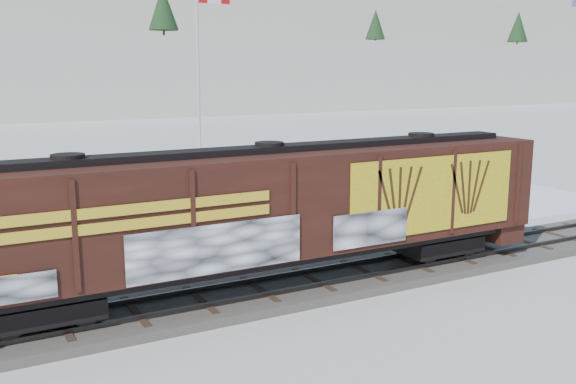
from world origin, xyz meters
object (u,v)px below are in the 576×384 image
hopper_railcar (270,207)px  car_silver (87,249)px  car_dark (416,206)px  car_white (357,203)px  flagpole (202,124)px

hopper_railcar → car_silver: hopper_railcar is taller
hopper_railcar → car_dark: 12.26m
hopper_railcar → car_white: 12.11m
hopper_railcar → car_dark: hopper_railcar is taller
car_white → flagpole: bearing=40.0°
hopper_railcar → car_dark: (10.65, 5.70, -2.11)m
car_white → car_dark: bearing=-141.9°
car_silver → car_white: (13.44, 2.46, -0.08)m
flagpole → car_white: size_ratio=2.83×
car_silver → car_dark: bearing=-79.9°
car_dark → car_white: bearing=31.2°
car_silver → car_white: size_ratio=1.07×
car_white → car_dark: car_dark is taller
flagpole → car_white: flagpole is taller
car_dark → car_silver: bearing=83.5°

